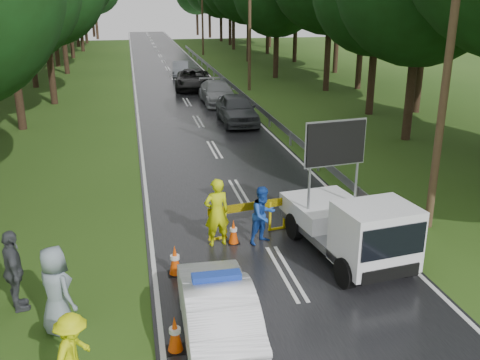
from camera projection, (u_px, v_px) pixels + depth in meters
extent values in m
plane|color=#294B15|center=(286.00, 273.00, 13.90)|extent=(160.00, 160.00, 0.00)
cube|color=black|center=(179.00, 88.00, 41.68)|extent=(7.00, 140.00, 0.02)
cylinder|color=gray|center=(417.00, 248.00, 14.48)|extent=(0.12, 0.12, 0.70)
cube|color=gray|center=(225.00, 80.00, 42.20)|extent=(0.05, 60.00, 0.30)
cylinder|color=#4A3222|center=(448.00, 64.00, 15.09)|extent=(0.24, 0.24, 10.00)
cylinder|color=#4A3222|center=(250.00, 22.00, 39.18)|extent=(0.24, 0.24, 10.00)
cylinder|color=#4A3222|center=(202.00, 12.00, 63.26)|extent=(0.24, 0.24, 10.00)
imported|color=white|center=(217.00, 308.00, 11.11)|extent=(1.50, 4.11, 1.34)
cube|color=#1938A5|center=(216.00, 277.00, 10.87)|extent=(1.01, 0.30, 0.13)
cube|color=gray|center=(340.00, 233.00, 15.00)|extent=(2.39, 4.14, 0.23)
cube|color=white|center=(325.00, 209.00, 15.71)|extent=(2.25, 2.49, 0.51)
cube|color=white|center=(375.00, 236.00, 13.29)|extent=(2.06, 1.74, 1.59)
cube|color=black|center=(394.00, 242.00, 12.54)|extent=(1.72, 0.27, 0.79)
cube|color=black|center=(335.00, 143.00, 14.69)|extent=(1.77, 0.35, 1.21)
cylinder|color=black|center=(346.00, 273.00, 13.10)|extent=(0.37, 0.81, 0.78)
cylinder|color=black|center=(407.00, 262.00, 13.65)|extent=(0.37, 0.81, 0.78)
cylinder|color=black|center=(294.00, 226.00, 15.76)|extent=(0.37, 0.81, 0.78)
cylinder|color=black|center=(347.00, 218.00, 16.32)|extent=(0.37, 0.81, 0.78)
cube|color=yellow|center=(210.00, 226.00, 15.56)|extent=(0.07, 0.07, 0.96)
cube|color=yellow|center=(225.00, 224.00, 15.72)|extent=(0.07, 0.07, 0.96)
cube|color=yellow|center=(270.00, 217.00, 16.22)|extent=(0.07, 0.07, 0.96)
cube|color=yellow|center=(284.00, 214.00, 16.39)|extent=(0.07, 0.07, 0.96)
cube|color=#F2CC00|center=(248.00, 207.00, 15.83)|extent=(2.48, 0.48, 0.24)
imported|color=#CBDD0C|center=(217.00, 213.00, 15.14)|extent=(0.81, 0.60, 2.02)
imported|color=#1B49B1|center=(263.00, 215.00, 15.35)|extent=(1.04, 0.97, 1.72)
imported|color=#D5E30C|center=(73.00, 355.00, 9.46)|extent=(0.93, 1.19, 1.62)
imported|color=#3F4247|center=(14.00, 271.00, 11.99)|extent=(0.81, 1.24, 1.95)
imported|color=gray|center=(56.00, 291.00, 11.16)|extent=(1.12, 1.15, 1.99)
imported|color=#3D4044|center=(237.00, 109.00, 29.95)|extent=(1.96, 4.80, 1.63)
imported|color=#93949A|center=(217.00, 93.00, 35.51)|extent=(2.11, 5.09, 1.47)
imported|color=black|center=(193.00, 79.00, 40.88)|extent=(3.22, 5.75, 1.52)
imported|color=#45484D|center=(181.00, 69.00, 47.66)|extent=(1.79, 4.06, 1.30)
cube|color=black|center=(176.00, 350.00, 10.85)|extent=(0.38, 0.38, 0.03)
cone|color=#EB4807|center=(175.00, 333.00, 10.72)|extent=(0.32, 0.32, 0.79)
cube|color=black|center=(234.00, 243.00, 15.55)|extent=(0.35, 0.35, 0.03)
cone|color=#EB4807|center=(233.00, 231.00, 15.44)|extent=(0.29, 0.29, 0.72)
cube|color=black|center=(289.00, 217.00, 17.39)|extent=(0.36, 0.36, 0.03)
cone|color=#EB4807|center=(289.00, 206.00, 17.27)|extent=(0.30, 0.30, 0.74)
cube|color=black|center=(176.00, 274.00, 13.82)|extent=(0.39, 0.39, 0.03)
cone|color=#EB4807|center=(175.00, 260.00, 13.69)|extent=(0.32, 0.32, 0.80)
cube|color=black|center=(326.00, 203.00, 18.58)|extent=(0.32, 0.32, 0.03)
cone|color=#EB4807|center=(326.00, 194.00, 18.47)|extent=(0.26, 0.26, 0.66)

